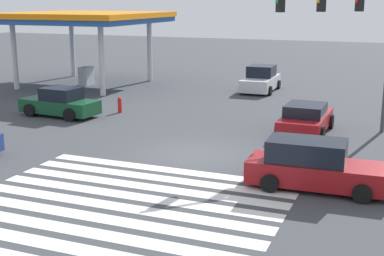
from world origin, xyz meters
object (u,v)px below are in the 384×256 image
car_1 (315,166)px  fire_hydrant (120,105)px  car_4 (306,119)px  traffic_signal_mast (353,26)px  car_2 (261,80)px  car_6 (60,103)px

car_1 → fire_hydrant: size_ratio=5.41×
car_4 → fire_hydrant: bearing=86.1°
traffic_signal_mast → car_2: size_ratio=1.50×
car_1 → fire_hydrant: 14.51m
car_1 → car_2: size_ratio=1.04×
traffic_signal_mast → car_6: traffic_signal_mast is taller
car_4 → car_6: (-12.79, -1.12, 0.05)m
car_1 → car_4: size_ratio=1.08×
car_2 → car_4: bearing=23.5°
car_4 → fire_hydrant: (-10.29, 0.83, -0.23)m
traffic_signal_mast → fire_hydrant: size_ratio=7.79×
traffic_signal_mast → car_4: bearing=-42.5°
traffic_signal_mast → car_6: bearing=-40.3°
traffic_signal_mast → car_6: 15.28m
car_4 → fire_hydrant: car_4 is taller
fire_hydrant → traffic_signal_mast: bearing=-3.5°
car_1 → car_6: bearing=154.2°
traffic_signal_mast → car_6: (-14.63, -1.20, -4.25)m
car_2 → fire_hydrant: 11.22m
car_2 → car_1: bearing=18.5°
car_1 → car_4: car_1 is taller
traffic_signal_mast → car_2: bearing=-102.4°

